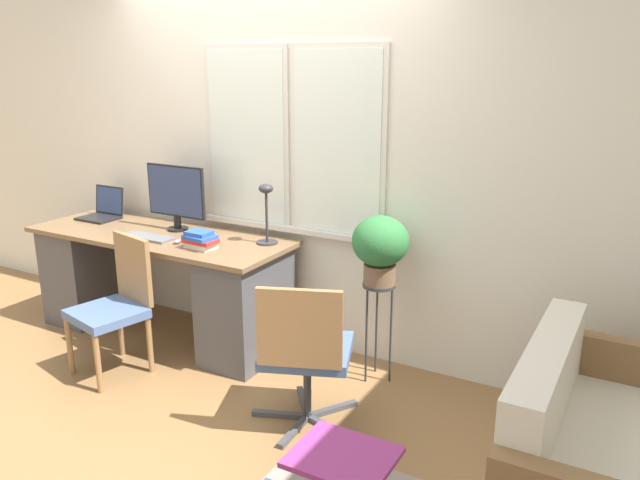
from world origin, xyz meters
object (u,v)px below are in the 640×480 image
object	(u,v)px
desk_chair_wooden	(116,303)
plant_stand	(379,300)
keyboard	(148,237)
desk_lamp	(266,206)
office_chair_swivel	(305,351)
monitor	(176,195)
laptop	(102,212)
potted_plant	(380,245)
couch_loveseat	(605,472)
book_stack	(200,240)
folding_stool	(343,462)
mouse	(178,242)

from	to	relation	value
desk_chair_wooden	plant_stand	distance (m)	1.67
keyboard	desk_lamp	xyz separation A→B (m)	(0.78, 0.30, 0.25)
office_chair_swivel	plant_stand	bearing A→B (deg)	-120.94
monitor	desk_chair_wooden	world-z (taller)	monitor
laptop	potted_plant	world-z (taller)	potted_plant
office_chair_swivel	couch_loveseat	xyz separation A→B (m)	(1.49, -0.05, -0.17)
book_stack	potted_plant	distance (m)	1.18
desk_lamp	folding_stool	distance (m)	1.97
book_stack	potted_plant	bearing A→B (deg)	13.96
mouse	book_stack	bearing A→B (deg)	-1.91
monitor	potted_plant	size ratio (longest dim) A/B	1.18
keyboard	mouse	bearing A→B (deg)	0.44
office_chair_swivel	folding_stool	xyz separation A→B (m)	(0.56, -0.64, -0.09)
office_chair_swivel	monitor	bearing A→B (deg)	-46.45
laptop	plant_stand	bearing A→B (deg)	0.60
laptop	desk_lamp	world-z (taller)	desk_lamp
laptop	desk_lamp	xyz separation A→B (m)	(1.50, 0.05, 0.20)
mouse	book_stack	distance (m)	0.21
keyboard	desk_lamp	bearing A→B (deg)	21.31
monitor	keyboard	bearing A→B (deg)	-96.04
keyboard	office_chair_swivel	distance (m)	1.58
keyboard	potted_plant	distance (m)	1.64
laptop	potted_plant	bearing A→B (deg)	0.60
desk_chair_wooden	office_chair_swivel	xyz separation A→B (m)	(1.39, 0.01, -0.01)
desk_lamp	folding_stool	world-z (taller)	desk_lamp
monitor	office_chair_swivel	xyz separation A→B (m)	(1.47, -0.69, -0.57)
desk_lamp	potted_plant	size ratio (longest dim) A/B	0.96
couch_loveseat	desk_lamp	bearing A→B (deg)	70.75
office_chair_swivel	desk_lamp	bearing A→B (deg)	-66.46
keyboard	desk_chair_wooden	distance (m)	0.54
book_stack	folding_stool	world-z (taller)	book_stack
couch_loveseat	potted_plant	bearing A→B (deg)	61.53
office_chair_swivel	potted_plant	xyz separation A→B (m)	(0.12, 0.69, 0.43)
monitor	desk_lamp	distance (m)	0.75
potted_plant	folding_stool	world-z (taller)	potted_plant
laptop	desk_lamp	size ratio (longest dim) A/B	0.72
desk_lamp	folding_stool	bearing A→B (deg)	-46.91
keyboard	couch_loveseat	bearing A→B (deg)	-8.87
laptop	keyboard	bearing A→B (deg)	-19.68
monitor	desk_lamp	world-z (taller)	monitor
mouse	potted_plant	world-z (taller)	potted_plant
keyboard	folding_stool	distance (m)	2.34
keyboard	plant_stand	bearing A→B (deg)	9.85
mouse	desk_chair_wooden	distance (m)	0.56
keyboard	mouse	size ratio (longest dim) A/B	6.28
laptop	desk_chair_wooden	world-z (taller)	laptop
monitor	office_chair_swivel	bearing A→B (deg)	-25.14
monitor	couch_loveseat	distance (m)	3.14
couch_loveseat	office_chair_swivel	bearing A→B (deg)	87.95
monitor	keyboard	size ratio (longest dim) A/B	1.31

